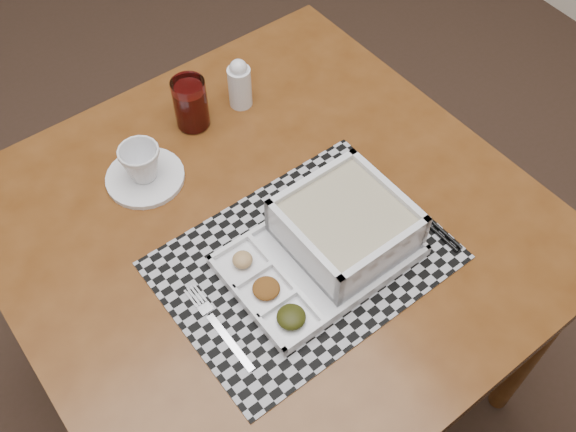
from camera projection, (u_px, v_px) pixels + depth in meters
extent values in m
cube|color=#4C260D|center=(269.00, 226.00, 1.18)|extent=(0.97, 0.97, 0.04)
cylinder|color=#4C260D|center=(536.00, 346.00, 1.42)|extent=(0.05, 0.05, 0.66)
cylinder|color=#4C260D|center=(26.00, 285.00, 1.51)|extent=(0.05, 0.05, 0.66)
cylinder|color=#4C260D|center=(303.00, 130.00, 1.81)|extent=(0.05, 0.05, 0.66)
cube|color=#4C260D|center=(416.00, 404.00, 1.04)|extent=(0.80, 0.07, 0.07)
cube|color=#4C260D|center=(163.00, 125.00, 1.41)|extent=(0.80, 0.07, 0.07)
cube|color=#4C260D|center=(81.00, 362.00, 1.08)|extent=(0.07, 0.80, 0.07)
cube|color=#4C260D|center=(419.00, 150.00, 1.37)|extent=(0.07, 0.80, 0.07)
cube|color=#9999A0|center=(304.00, 260.00, 1.11)|extent=(0.50, 0.38, 0.00)
cube|color=silver|center=(319.00, 257.00, 1.11)|extent=(0.33, 0.24, 0.01)
cube|color=silver|center=(282.00, 215.00, 1.15)|extent=(0.32, 0.03, 0.01)
cube|color=silver|center=(360.00, 297.00, 1.05)|extent=(0.32, 0.03, 0.01)
cube|color=silver|center=(245.00, 303.00, 1.05)|extent=(0.02, 0.22, 0.01)
cube|color=silver|center=(386.00, 210.00, 1.16)|extent=(0.02, 0.22, 0.01)
cube|color=silver|center=(285.00, 277.00, 1.07)|extent=(0.02, 0.20, 0.01)
cube|color=silver|center=(277.00, 305.00, 1.04)|extent=(0.08, 0.01, 0.01)
cube|color=silver|center=(252.00, 276.00, 1.08)|extent=(0.08, 0.01, 0.01)
ellipsoid|color=black|center=(291.00, 317.00, 1.02)|extent=(0.05, 0.05, 0.02)
ellipsoid|color=#4E2F0D|center=(266.00, 288.00, 1.06)|extent=(0.05, 0.05, 0.02)
ellipsoid|color=#9D7047|center=(242.00, 260.00, 1.09)|extent=(0.04, 0.04, 0.02)
cube|color=silver|center=(344.00, 235.00, 1.12)|extent=(0.21, 0.21, 0.01)
cube|color=silver|center=(312.00, 190.00, 1.14)|extent=(0.20, 0.02, 0.08)
cube|color=silver|center=(383.00, 261.00, 1.05)|extent=(0.20, 0.02, 0.08)
cube|color=silver|center=(303.00, 252.00, 1.06)|extent=(0.02, 0.20, 0.08)
cube|color=silver|center=(386.00, 198.00, 1.13)|extent=(0.02, 0.20, 0.08)
cube|color=tan|center=(346.00, 225.00, 1.10)|extent=(0.19, 0.19, 0.07)
cube|color=silver|center=(231.00, 342.00, 1.02)|extent=(0.02, 0.12, 0.00)
cube|color=silver|center=(205.00, 309.00, 1.06)|extent=(0.02, 0.02, 0.00)
cube|color=silver|center=(191.00, 299.00, 1.07)|extent=(0.01, 0.04, 0.00)
cube|color=silver|center=(194.00, 297.00, 1.07)|extent=(0.01, 0.04, 0.00)
cube|color=silver|center=(197.00, 295.00, 1.07)|extent=(0.01, 0.04, 0.00)
cube|color=silver|center=(200.00, 293.00, 1.07)|extent=(0.01, 0.04, 0.00)
cube|color=silver|center=(401.00, 209.00, 1.18)|extent=(0.02, 0.12, 0.00)
ellipsoid|color=silver|center=(368.00, 179.00, 1.22)|extent=(0.04, 0.06, 0.01)
cylinder|color=black|center=(410.00, 208.00, 1.18)|extent=(0.02, 0.24, 0.01)
cylinder|color=black|center=(414.00, 205.00, 1.18)|extent=(0.02, 0.24, 0.01)
cylinder|color=silver|center=(145.00, 177.00, 1.22)|extent=(0.15, 0.15, 0.01)
imported|color=silver|center=(141.00, 163.00, 1.19)|extent=(0.09, 0.09, 0.07)
cylinder|color=white|center=(191.00, 104.00, 1.27)|extent=(0.07, 0.07, 0.11)
cylinder|color=#440605|center=(191.00, 108.00, 1.28)|extent=(0.06, 0.06, 0.09)
cylinder|color=silver|center=(240.00, 87.00, 1.31)|extent=(0.05, 0.05, 0.09)
sphere|color=silver|center=(238.00, 68.00, 1.27)|extent=(0.04, 0.04, 0.04)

